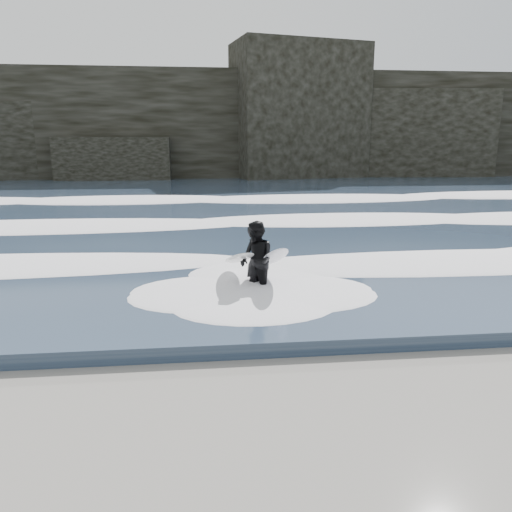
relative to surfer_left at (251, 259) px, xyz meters
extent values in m
plane|color=brown|center=(-0.83, -6.85, -0.88)|extent=(120.00, 120.00, 0.00)
cube|color=#29384D|center=(-0.83, 22.15, -0.73)|extent=(90.00, 52.00, 0.30)
cube|color=black|center=(-0.83, 39.15, 4.12)|extent=(70.00, 9.00, 10.00)
ellipsoid|color=white|center=(-0.83, 2.15, -0.48)|extent=(60.00, 3.20, 0.20)
ellipsoid|color=white|center=(-0.83, 9.15, -0.46)|extent=(60.00, 4.00, 0.24)
ellipsoid|color=white|center=(-0.83, 18.15, -0.43)|extent=(60.00, 4.80, 0.30)
imported|color=black|center=(0.10, -0.01, -0.01)|extent=(0.49, 0.68, 1.73)
ellipsoid|color=white|center=(-0.30, 0.04, 0.03)|extent=(0.86, 2.20, 0.83)
imported|color=black|center=(0.09, -0.37, 0.06)|extent=(0.98, 1.10, 1.87)
ellipsoid|color=white|center=(0.51, -0.37, 0.13)|extent=(0.67, 1.89, 0.90)
camera|label=1|loc=(-1.20, -11.83, 2.84)|focal=35.00mm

